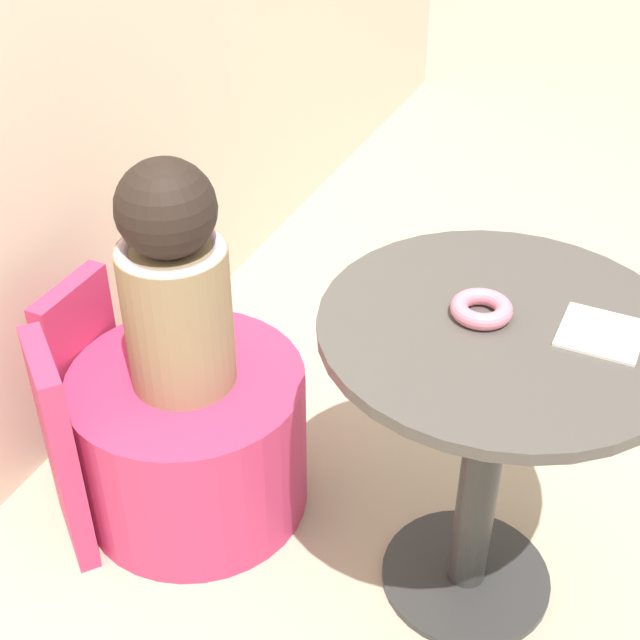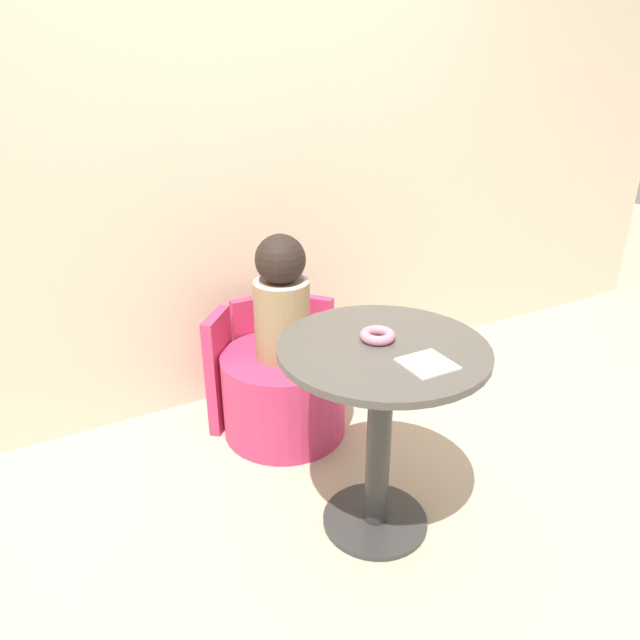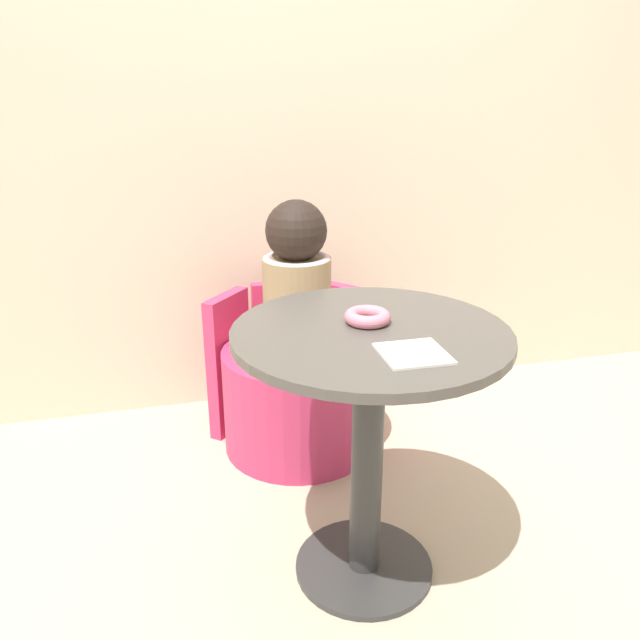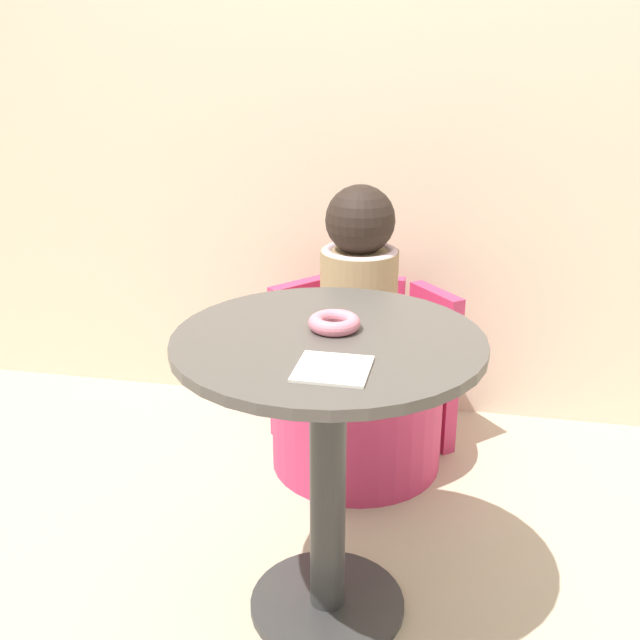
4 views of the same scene
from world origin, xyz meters
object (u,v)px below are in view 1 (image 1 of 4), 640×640
Objects in this scene: child_figure at (174,282)px; donut at (479,308)px; tub_chair at (192,439)px; round_table at (490,406)px.

donut is (0.04, -0.66, 0.10)m from child_figure.
child_figure reaches higher than tub_chair.
donut is (0.04, -0.66, 0.56)m from tub_chair.
child_figure is (-0.03, 0.70, 0.12)m from round_table.
child_figure is (0.00, -0.00, 0.46)m from tub_chair.
donut is at bearing -86.56° from tub_chair.
donut reaches higher than tub_chair.
tub_chair is (-0.03, 0.70, -0.34)m from round_table.
child_figure reaches higher than donut.
round_table is 0.72m from child_figure.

